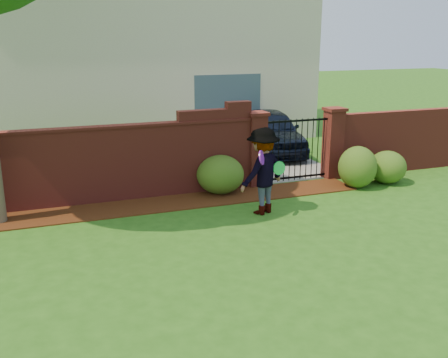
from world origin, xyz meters
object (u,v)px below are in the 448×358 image
object	(u,v)px
frisbee_green	(279,168)
car	(272,132)
frisbee_purple	(262,158)
man	(264,172)

from	to	relation	value
frisbee_green	car	bearing A→B (deg)	66.28
frisbee_purple	frisbee_green	bearing A→B (deg)	28.82
man	frisbee_purple	distance (m)	0.56
car	man	size ratio (longest dim) A/B	2.20
frisbee_purple	frisbee_green	size ratio (longest dim) A/B	1.02
frisbee_purple	man	bearing A→B (deg)	58.03
man	frisbee_green	xyz separation A→B (m)	(0.33, -0.03, 0.05)
car	frisbee_green	size ratio (longest dim) A/B	14.00
frisbee_green	man	bearing A→B (deg)	174.08
car	frisbee_purple	xyz separation A→B (m)	(-2.79, -5.41, 0.62)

